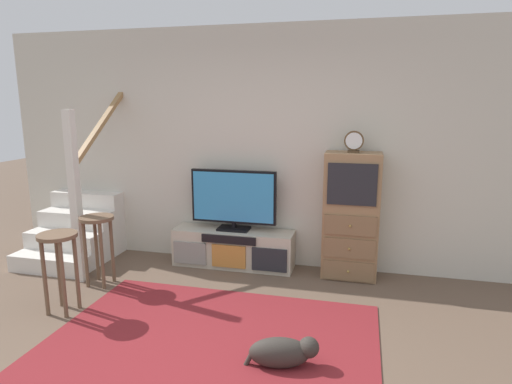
% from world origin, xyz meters
% --- Properties ---
extents(back_wall, '(6.40, 0.12, 2.70)m').
position_xyz_m(back_wall, '(0.00, 2.46, 1.35)').
color(back_wall, beige).
rests_on(back_wall, ground_plane).
extents(area_rug, '(2.60, 1.80, 0.01)m').
position_xyz_m(area_rug, '(0.00, 0.60, 0.01)').
color(area_rug, maroon).
rests_on(area_rug, ground_plane).
extents(media_console, '(1.39, 0.38, 0.43)m').
position_xyz_m(media_console, '(-0.30, 2.19, 0.21)').
color(media_console, '#BCB29E').
rests_on(media_console, ground_plane).
extents(television, '(0.99, 0.22, 0.69)m').
position_xyz_m(television, '(-0.30, 2.22, 0.80)').
color(television, black).
rests_on(television, media_console).
extents(side_cabinet, '(0.58, 0.38, 1.36)m').
position_xyz_m(side_cabinet, '(1.01, 2.20, 0.68)').
color(side_cabinet, '#93704C').
rests_on(side_cabinet, ground_plane).
extents(desk_clock, '(0.20, 0.08, 0.22)m').
position_xyz_m(desk_clock, '(1.01, 2.19, 1.47)').
color(desk_clock, '#4C3823').
rests_on(desk_clock, side_cabinet).
extents(staircase, '(1.00, 1.36, 2.20)m').
position_xyz_m(staircase, '(-2.24, 2.20, 0.37)').
color(staircase, silver).
rests_on(staircase, ground_plane).
extents(bar_stool_near, '(0.34, 0.34, 0.74)m').
position_xyz_m(bar_stool_near, '(-1.48, 0.75, 0.55)').
color(bar_stool_near, brown).
rests_on(bar_stool_near, ground_plane).
extents(bar_stool_far, '(0.34, 0.34, 0.73)m').
position_xyz_m(bar_stool_far, '(-1.50, 1.37, 0.54)').
color(bar_stool_far, brown).
rests_on(bar_stool_far, ground_plane).
extents(dog, '(0.54, 0.29, 0.23)m').
position_xyz_m(dog, '(0.61, 0.39, 0.12)').
color(dog, '#332D28').
rests_on(dog, ground_plane).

